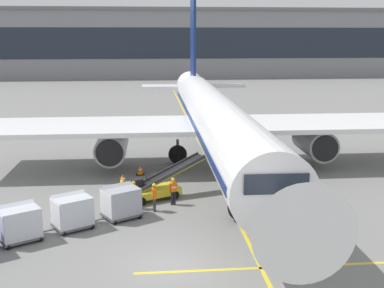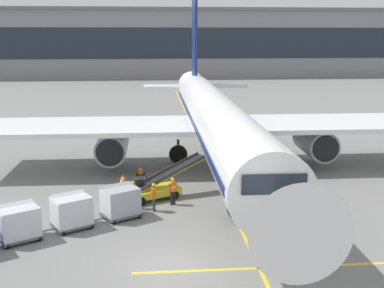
# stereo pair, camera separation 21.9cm
# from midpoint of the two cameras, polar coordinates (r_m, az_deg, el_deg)

# --- Properties ---
(ground_plane) EXTENTS (600.00, 600.00, 0.00)m
(ground_plane) POSITION_cam_midpoint_polar(r_m,az_deg,el_deg) (23.00, -2.49, -14.04)
(ground_plane) COLOR slate
(parked_airplane) EXTENTS (36.51, 46.69, 15.71)m
(parked_airplane) POSITION_cam_midpoint_polar(r_m,az_deg,el_deg) (38.51, 2.83, 2.94)
(parked_airplane) COLOR white
(parked_airplane) RESTS_ON ground
(belt_loader) EXTENTS (5.46, 3.55, 2.57)m
(belt_loader) POSITION_cam_midpoint_polar(r_m,az_deg,el_deg) (31.50, -3.98, -4.96)
(belt_loader) COLOR gold
(belt_loader) RESTS_ON ground
(baggage_cart_lead) EXTENTS (2.75, 2.39, 1.91)m
(baggage_cart_lead) POSITION_cam_midpoint_polar(r_m,az_deg,el_deg) (28.43, -8.19, -6.62)
(baggage_cart_lead) COLOR #515156
(baggage_cart_lead) RESTS_ON ground
(baggage_cart_second) EXTENTS (2.75, 2.39, 1.91)m
(baggage_cart_second) POSITION_cam_midpoint_polar(r_m,az_deg,el_deg) (27.46, -13.71, -7.58)
(baggage_cart_second) COLOR #515156
(baggage_cart_second) RESTS_ON ground
(baggage_cart_third) EXTENTS (2.75, 2.39, 1.91)m
(baggage_cart_third) POSITION_cam_midpoint_polar(r_m,az_deg,el_deg) (26.66, -19.45, -8.59)
(baggage_cart_third) COLOR #515156
(baggage_cart_third) RESTS_ON ground
(ground_crew_by_loader) EXTENTS (0.30, 0.57, 1.74)m
(ground_crew_by_loader) POSITION_cam_midpoint_polar(r_m,az_deg,el_deg) (29.20, -4.28, -6.00)
(ground_crew_by_loader) COLOR #333847
(ground_crew_by_loader) RESTS_ON ground
(ground_crew_by_carts) EXTENTS (0.56, 0.32, 1.74)m
(ground_crew_by_carts) POSITION_cam_midpoint_polar(r_m,az_deg,el_deg) (30.03, -7.98, -5.56)
(ground_crew_by_carts) COLOR #333847
(ground_crew_by_carts) RESTS_ON ground
(ground_crew_marshaller) EXTENTS (0.52, 0.38, 1.74)m
(ground_crew_marshaller) POSITION_cam_midpoint_polar(r_m,az_deg,el_deg) (30.24, -2.06, -5.32)
(ground_crew_marshaller) COLOR black
(ground_crew_marshaller) RESTS_ON ground
(ground_crew_wingwalker) EXTENTS (0.50, 0.40, 1.74)m
(ground_crew_wingwalker) POSITION_cam_midpoint_polar(r_m,az_deg,el_deg) (29.75, -6.67, -5.70)
(ground_crew_wingwalker) COLOR black
(ground_crew_wingwalker) RESTS_ON ground
(safety_cone_engine_keepout) EXTENTS (0.70, 0.70, 0.79)m
(safety_cone_engine_keepout) POSITION_cam_midpoint_polar(r_m,az_deg,el_deg) (34.69, -7.89, -4.11)
(safety_cone_engine_keepout) COLOR black
(safety_cone_engine_keepout) RESTS_ON ground
(safety_cone_wingtip) EXTENTS (0.63, 0.63, 0.71)m
(safety_cone_wingtip) POSITION_cam_midpoint_polar(r_m,az_deg,el_deg) (37.00, -5.89, -3.04)
(safety_cone_wingtip) COLOR black
(safety_cone_wingtip) RESTS_ON ground
(apron_guidance_line_lead_in) EXTENTS (0.20, 110.00, 0.01)m
(apron_guidance_line_lead_in) POSITION_cam_midpoint_polar(r_m,az_deg,el_deg) (38.48, 2.58, -2.89)
(apron_guidance_line_lead_in) COLOR yellow
(apron_guidance_line_lead_in) RESTS_ON ground
(apron_guidance_line_stop_bar) EXTENTS (12.00, 0.20, 0.01)m
(apron_guidance_line_stop_bar) POSITION_cam_midpoint_polar(r_m,az_deg,el_deg) (23.03, 8.76, -14.15)
(apron_guidance_line_stop_bar) COLOR yellow
(apron_guidance_line_stop_bar) RESTS_ON ground
(terminal_building) EXTENTS (146.04, 17.50, 16.54)m
(terminal_building) POSITION_cam_midpoint_polar(r_m,az_deg,el_deg) (124.67, -3.79, 11.71)
(terminal_building) COLOR gray
(terminal_building) RESTS_ON ground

